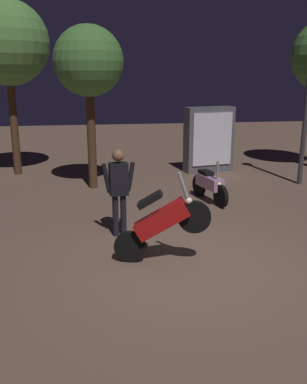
% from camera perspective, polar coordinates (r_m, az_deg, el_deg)
% --- Properties ---
extents(ground_plane, '(40.00, 40.00, 0.00)m').
position_cam_1_polar(ground_plane, '(7.44, 4.97, -9.86)').
color(ground_plane, brown).
extents(motorcycle_red_foreground, '(1.64, 0.51, 1.63)m').
position_cam_1_polar(motorcycle_red_foreground, '(7.25, 1.07, -4.10)').
color(motorcycle_red_foreground, black).
rests_on(motorcycle_red_foreground, ground_plane).
extents(motorcycle_pink_parked_left, '(0.53, 1.63, 1.11)m').
position_cam_1_polar(motorcycle_pink_parked_left, '(10.90, 7.49, 0.99)').
color(motorcycle_pink_parked_left, black).
rests_on(motorcycle_pink_parked_left, ground_plane).
extents(person_rider_beside, '(0.67, 0.28, 1.77)m').
position_cam_1_polar(person_rider_beside, '(8.41, -4.67, 0.99)').
color(person_rider_beside, black).
rests_on(person_rider_beside, ground_plane).
extents(tree_left_bg, '(1.87, 1.87, 4.40)m').
position_cam_1_polar(tree_left_bg, '(11.89, -8.69, 16.70)').
color(tree_left_bg, '#4C331E').
rests_on(tree_left_bg, ground_plane).
extents(tree_right_bg, '(2.52, 2.52, 5.28)m').
position_cam_1_polar(tree_right_bg, '(14.11, -19.04, 18.26)').
color(tree_right_bg, '#4C331E').
rests_on(tree_right_bg, ground_plane).
extents(kiosk_billboard, '(1.66, 0.80, 2.10)m').
position_cam_1_polar(kiosk_billboard, '(14.11, 7.42, 6.97)').
color(kiosk_billboard, '#595960').
rests_on(kiosk_billboard, ground_plane).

